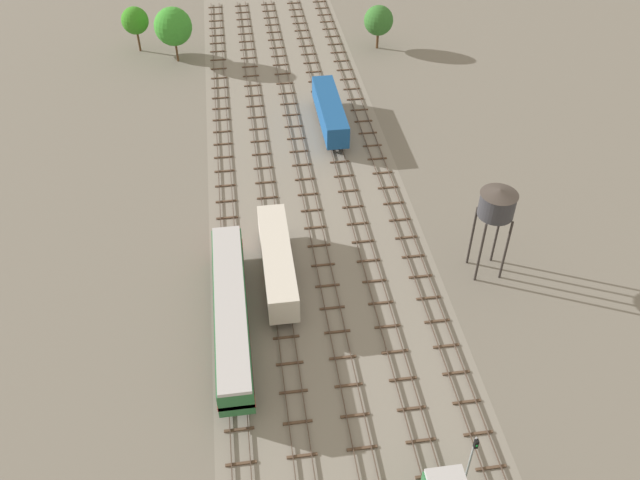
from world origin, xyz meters
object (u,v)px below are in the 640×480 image
object	(u,v)px
freight_boxcar_left_mid	(277,261)
water_tower	(497,204)
diesel_railcar_far_left_near	(231,311)
freight_boxcar_centre_midfar	(330,111)
signal_post_nearest	(472,456)

from	to	relation	value
freight_boxcar_left_mid	water_tower	xyz separation A→B (m)	(20.49, -1.58, 5.89)
diesel_railcar_far_left_near	freight_boxcar_centre_midfar	bearing A→B (deg)	67.36
water_tower	freight_boxcar_left_mid	bearing A→B (deg)	175.60
diesel_railcar_far_left_near	freight_boxcar_left_mid	distance (m)	7.74
water_tower	signal_post_nearest	xyz separation A→B (m)	(-8.81, -21.98, -4.62)
water_tower	signal_post_nearest	distance (m)	24.13
diesel_railcar_far_left_near	freight_boxcar_centre_midfar	distance (m)	36.45
diesel_railcar_far_left_near	freight_boxcar_centre_midfar	xyz separation A→B (m)	(14.03, 33.65, -0.15)
water_tower	signal_post_nearest	size ratio (longest dim) A/B	1.69
diesel_railcar_far_left_near	freight_boxcar_left_mid	xyz separation A→B (m)	(4.68, 6.16, -0.15)
freight_boxcar_centre_midfar	water_tower	size ratio (longest dim) A/B	1.40
diesel_railcar_far_left_near	freight_boxcar_centre_midfar	size ratio (longest dim) A/B	1.46
diesel_railcar_far_left_near	signal_post_nearest	distance (m)	23.91
freight_boxcar_centre_midfar	signal_post_nearest	distance (m)	51.12
diesel_railcar_far_left_near	signal_post_nearest	bearing A→B (deg)	-46.76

